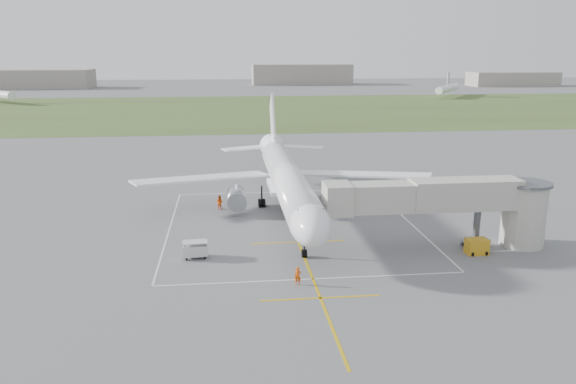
{
  "coord_description": "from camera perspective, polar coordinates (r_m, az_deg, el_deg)",
  "views": [
    {
      "loc": [
        -7.4,
        -65.89,
        19.65
      ],
      "look_at": [
        -0.42,
        -4.0,
        4.0
      ],
      "focal_mm": 35.0,
      "sensor_mm": 36.0,
      "label": 1
    }
  ],
  "objects": [
    {
      "name": "airliner",
      "position": [
        68.77,
        -0.1,
        1.29
      ],
      "size": [
        38.93,
        46.75,
        13.52
      ],
      "color": "white",
      "rests_on": "ground"
    },
    {
      "name": "ramp_worker_nose",
      "position": [
        48.95,
        1.0,
        -8.54
      ],
      "size": [
        0.64,
        0.47,
        1.62
      ],
      "primitive_type": "imported",
      "rotation": [
        0.0,
        0.0,
        -0.14
      ],
      "color": "#DB4A06",
      "rests_on": "ground"
    },
    {
      "name": "ramp_worker_wing",
      "position": [
        72.27,
        -6.97,
        -1.03
      ],
      "size": [
        1.11,
        1.03,
        1.82
      ],
      "primitive_type": "imported",
      "rotation": [
        0.0,
        0.0,
        2.63
      ],
      "color": "#EE5007",
      "rests_on": "ground"
    },
    {
      "name": "gpu_unit",
      "position": [
        59.17,
        18.63,
        -5.27
      ],
      "size": [
        2.15,
        1.56,
        1.57
      ],
      "rotation": [
        0.0,
        0.0,
        0.04
      ],
      "color": "orange",
      "rests_on": "ground"
    },
    {
      "name": "grass_strip",
      "position": [
        197.01,
        -4.3,
        8.34
      ],
      "size": [
        700.0,
        120.0,
        0.02
      ],
      "primitive_type": "cube",
      "color": "#405224",
      "rests_on": "ground"
    },
    {
      "name": "baggage_cart",
      "position": [
        55.77,
        -9.41,
        -5.78
      ],
      "size": [
        2.52,
        1.63,
        1.68
      ],
      "rotation": [
        0.0,
        0.0,
        0.08
      ],
      "color": "silver",
      "rests_on": "ground"
    },
    {
      "name": "ground",
      "position": [
        69.16,
        -0.03,
        -2.4
      ],
      "size": [
        700.0,
        700.0,
        0.0
      ],
      "primitive_type": "plane",
      "color": "#5B5B5D",
      "rests_on": "ground"
    },
    {
      "name": "distant_hangars",
      "position": [
        331.52,
        -8.11,
        11.47
      ],
      "size": [
        345.0,
        49.0,
        12.0
      ],
      "color": "gray",
      "rests_on": "ground"
    },
    {
      "name": "apron_markings",
      "position": [
        63.64,
        0.56,
        -3.87
      ],
      "size": [
        28.2,
        60.0,
        0.01
      ],
      "color": "#CB9E0B",
      "rests_on": "ground"
    },
    {
      "name": "jet_bridge",
      "position": [
        59.18,
        16.8,
        -1.1
      ],
      "size": [
        23.4,
        5.0,
        7.2
      ],
      "color": "#9E9B8E",
      "rests_on": "ground"
    },
    {
      "name": "distant_aircraft",
      "position": [
        238.83,
        -5.47,
        10.19
      ],
      "size": [
        212.83,
        36.91,
        8.85
      ],
      "color": "white",
      "rests_on": "ground"
    }
  ]
}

